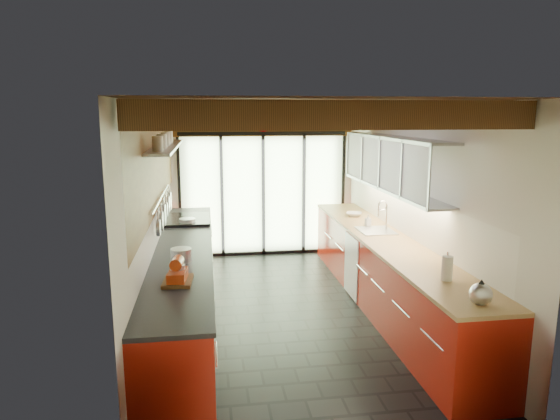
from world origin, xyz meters
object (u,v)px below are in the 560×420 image
object	(u,v)px
kettle	(481,293)
bowl	(354,214)
paper_towel	(447,269)
soap_bottle	(368,220)
stand_mixer	(178,272)

from	to	relation	value
kettle	bowl	size ratio (longest dim) A/B	0.98
paper_towel	soap_bottle	xyz separation A→B (m)	(0.00, 2.38, -0.04)
soap_bottle	bowl	bearing A→B (deg)	90.00
paper_towel	bowl	xyz separation A→B (m)	(0.00, 3.06, -0.09)
soap_bottle	bowl	world-z (taller)	soap_bottle
stand_mixer	paper_towel	distance (m)	2.56
paper_towel	soap_bottle	distance (m)	2.38
kettle	bowl	xyz separation A→B (m)	(0.00, 3.66, -0.07)
bowl	soap_bottle	bearing A→B (deg)	-90.00
kettle	soap_bottle	xyz separation A→B (m)	(0.00, 2.98, -0.02)
kettle	stand_mixer	bearing A→B (deg)	160.31
kettle	paper_towel	distance (m)	0.60
bowl	kettle	bearing A→B (deg)	-90.00
kettle	paper_towel	world-z (taller)	paper_towel
paper_towel	kettle	bearing A→B (deg)	-90.00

